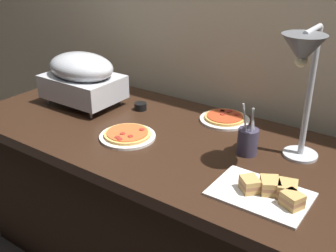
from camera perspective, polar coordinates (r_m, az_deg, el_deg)
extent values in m
cube|color=#C6B593|center=(2.13, 7.00, 14.61)|extent=(4.40, 0.04, 2.40)
cube|color=black|center=(1.87, -1.12, -1.74)|extent=(1.90, 0.84, 0.05)
cube|color=black|center=(2.07, -1.03, -11.16)|extent=(1.75, 0.74, 0.71)
cylinder|color=#B7BABF|center=(2.27, -16.33, 3.40)|extent=(0.01, 0.01, 0.04)
cylinder|color=#B7BABF|center=(2.05, -10.67, 1.61)|extent=(0.01, 0.01, 0.04)
cylinder|color=#B7BABF|center=(2.40, -12.32, 5.04)|extent=(0.01, 0.01, 0.04)
cylinder|color=#B7BABF|center=(2.19, -6.62, 3.50)|extent=(0.01, 0.01, 0.04)
cube|color=#B7BABF|center=(2.20, -11.74, 5.40)|extent=(0.40, 0.28, 0.12)
ellipsoid|color=#B7BABF|center=(2.16, -11.98, 8.04)|extent=(0.38, 0.26, 0.14)
cylinder|color=#B7BABF|center=(1.76, 17.89, -3.78)|extent=(0.14, 0.14, 0.01)
cylinder|color=#B7BABF|center=(1.66, 19.08, 4.23)|extent=(0.02, 0.02, 0.51)
cylinder|color=#B7BABF|center=(1.51, 19.52, 12.49)|extent=(0.02, 0.16, 0.02)
cone|color=#595B60|center=(1.45, 18.28, 10.11)|extent=(0.15, 0.15, 0.10)
sphere|color=#F9EAB2|center=(1.46, 18.07, 8.59)|extent=(0.04, 0.04, 0.04)
cylinder|color=white|center=(1.83, -5.64, -1.46)|extent=(0.25, 0.25, 0.01)
cylinder|color=#DBA856|center=(1.83, -5.66, -1.12)|extent=(0.21, 0.21, 0.01)
cylinder|color=#C65628|center=(1.82, -5.67, -0.90)|extent=(0.18, 0.18, 0.00)
cylinder|color=maroon|center=(1.81, -6.35, -1.06)|extent=(0.02, 0.02, 0.00)
cylinder|color=maroon|center=(1.78, -5.25, -1.42)|extent=(0.02, 0.02, 0.00)
cylinder|color=maroon|center=(1.84, -3.66, -0.50)|extent=(0.02, 0.02, 0.00)
cylinder|color=maroon|center=(1.76, -6.74, -1.83)|extent=(0.02, 0.02, 0.00)
cylinder|color=maroon|center=(1.78, -7.07, -1.56)|extent=(0.02, 0.02, 0.00)
cylinder|color=white|center=(2.01, 7.88, 0.88)|extent=(0.24, 0.24, 0.01)
cylinder|color=gold|center=(2.00, 7.90, 1.20)|extent=(0.20, 0.20, 0.01)
cylinder|color=#AD3D1E|center=(2.00, 7.91, 1.41)|extent=(0.17, 0.17, 0.00)
cylinder|color=maroon|center=(2.05, 8.67, 2.12)|extent=(0.02, 0.02, 0.00)
cylinder|color=maroon|center=(2.01, 9.56, 1.59)|extent=(0.02, 0.02, 0.00)
cylinder|color=maroon|center=(2.04, 8.38, 1.97)|extent=(0.02, 0.02, 0.00)
cylinder|color=maroon|center=(2.05, 7.60, 2.12)|extent=(0.02, 0.02, 0.00)
cylinder|color=maroon|center=(2.01, 7.59, 1.64)|extent=(0.02, 0.02, 0.00)
cylinder|color=maroon|center=(2.05, 7.54, 2.12)|extent=(0.02, 0.02, 0.00)
cube|color=white|center=(1.47, 12.70, -9.23)|extent=(0.33, 0.23, 0.01)
cube|color=tan|center=(1.47, 16.18, -8.98)|extent=(0.08, 0.09, 0.02)
cube|color=#9E6642|center=(1.47, 16.25, -8.46)|extent=(0.08, 0.09, 0.01)
cube|color=tan|center=(1.46, 16.33, -7.94)|extent=(0.08, 0.09, 0.02)
cube|color=tan|center=(1.48, 13.93, -8.56)|extent=(0.09, 0.10, 0.02)
cube|color=#9E6642|center=(1.47, 14.00, -8.04)|extent=(0.09, 0.10, 0.01)
cube|color=tan|center=(1.46, 14.06, -7.52)|extent=(0.09, 0.10, 0.02)
cube|color=tan|center=(1.43, 16.82, -10.34)|extent=(0.08, 0.08, 0.02)
cube|color=#9E6642|center=(1.42, 16.90, -9.81)|extent=(0.08, 0.08, 0.01)
cube|color=tan|center=(1.41, 16.98, -9.28)|extent=(0.08, 0.08, 0.02)
cube|color=tan|center=(1.47, 11.24, -8.49)|extent=(0.09, 0.09, 0.02)
cube|color=#9E6642|center=(1.46, 11.29, -7.97)|extent=(0.09, 0.09, 0.01)
cube|color=tan|center=(1.45, 11.34, -7.44)|extent=(0.09, 0.09, 0.02)
cylinder|color=black|center=(2.12, -3.84, 2.74)|extent=(0.06, 0.06, 0.04)
cylinder|color=#562D14|center=(2.11, -3.86, 3.12)|extent=(0.05, 0.05, 0.01)
cylinder|color=#383347|center=(1.70, 11.02, -2.14)|extent=(0.08, 0.08, 0.11)
cylinder|color=#B7BABF|center=(1.68, 11.79, -0.30)|extent=(0.03, 0.02, 0.16)
cylinder|color=#B7BABF|center=(1.65, 10.71, -0.02)|extent=(0.03, 0.02, 0.19)
cylinder|color=#B7BABF|center=(1.66, 11.54, -0.43)|extent=(0.01, 0.02, 0.18)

